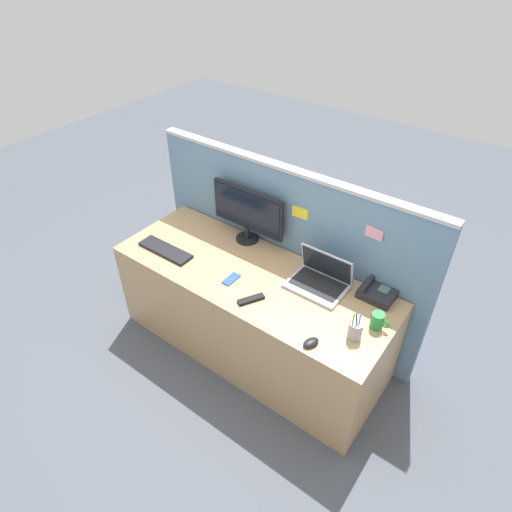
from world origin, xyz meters
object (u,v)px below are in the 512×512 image
laptop (320,278)px  cell_phone_blue_case (231,279)px  desktop_monitor (248,212)px  desk_phone (377,292)px  coffee_mug (378,321)px  keyboard_main (165,250)px  pen_cup (355,330)px  computer_mouse_right_hand (311,343)px  tv_remote (251,299)px

laptop → cell_phone_blue_case: bearing=-147.7°
desktop_monitor → desk_phone: 1.03m
desk_phone → coffee_mug: 0.27m
laptop → desk_phone: (0.34, 0.12, -0.02)m
keyboard_main → coffee_mug: (1.50, 0.21, 0.04)m
pen_cup → coffee_mug: (0.07, 0.15, -0.01)m
laptop → keyboard_main: laptop is taller
keyboard_main → pen_cup: 1.43m
desktop_monitor → computer_mouse_right_hand: bearing=-33.6°
computer_mouse_right_hand → desk_phone: bearing=97.5°
desktop_monitor → laptop: bearing=-10.1°
desk_phone → cell_phone_blue_case: size_ratio=1.66×
computer_mouse_right_hand → pen_cup: bearing=68.3°
desktop_monitor → coffee_mug: 1.17m
desktop_monitor → pen_cup: bearing=-20.7°
keyboard_main → coffee_mug: bearing=7.6°
desktop_monitor → tv_remote: size_ratio=3.42×
desktop_monitor → laptop: 0.71m
pen_cup → cell_phone_blue_case: 0.87m
laptop → computer_mouse_right_hand: laptop is taller
laptop → cell_phone_blue_case: (-0.48, -0.31, -0.05)m
laptop → cell_phone_blue_case: 0.58m
keyboard_main → computer_mouse_right_hand: size_ratio=4.21×
keyboard_main → coffee_mug: size_ratio=3.76×
desktop_monitor → tv_remote: (0.41, -0.51, -0.22)m
computer_mouse_right_hand → tv_remote: (-0.48, 0.08, -0.01)m
keyboard_main → tv_remote: size_ratio=2.48×
desk_phone → tv_remote: size_ratio=1.26×
computer_mouse_right_hand → laptop: bearing=133.8°
keyboard_main → computer_mouse_right_hand: bearing=-6.1°
desk_phone → pen_cup: 0.40m
computer_mouse_right_hand → tv_remote: 0.48m
laptop → pen_cup: (0.38, -0.28, 0.00)m
desktop_monitor → desk_phone: bearing=-0.3°
cell_phone_blue_case → coffee_mug: 0.95m
computer_mouse_right_hand → keyboard_main: bearing=-166.3°
laptop → computer_mouse_right_hand: 0.52m
desk_phone → pen_cup: (0.04, -0.39, 0.03)m
computer_mouse_right_hand → coffee_mug: bearing=74.4°
cell_phone_blue_case → tv_remote: tv_remote is taller
laptop → tv_remote: bearing=-124.2°
computer_mouse_right_hand → cell_phone_blue_case: size_ratio=0.78×
desk_phone → tv_remote: 0.78m
desk_phone → keyboard_main: (-1.39, -0.46, -0.02)m
desk_phone → pen_cup: size_ratio=1.12×
desk_phone → keyboard_main: bearing=-161.6°
cell_phone_blue_case → desktop_monitor: bearing=113.2°
desktop_monitor → desk_phone: size_ratio=2.72×
tv_remote → coffee_mug: size_ratio=1.52×
laptop → coffee_mug: bearing=-16.4°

